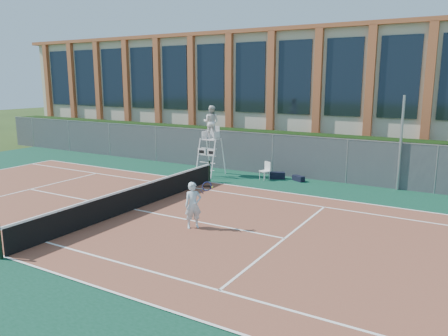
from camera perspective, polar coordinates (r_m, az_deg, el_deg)
The scene contains 13 objects.
ground at distance 17.71m, azimuth -11.65°, elevation -5.41°, with size 120.00×120.00×0.00m, color #233814.
apron at distance 18.42m, azimuth -9.58°, elevation -4.65°, with size 36.00×20.00×0.01m, color #0C3622.
tennis_court at distance 17.70m, azimuth -11.66°, elevation -5.35°, with size 23.77×10.97×0.02m, color brown.
tennis_net at distance 17.56m, azimuth -11.72°, elevation -3.73°, with size 0.10×11.30×1.10m.
fence at distance 24.52m, azimuth 2.07°, elevation 2.14°, with size 40.00×0.06×2.20m, color #595E60, non-canonical shape.
hedge at distance 25.57m, azimuth 3.35°, elevation 2.51°, with size 40.00×1.40×2.20m, color black.
building at distance 32.56m, azimuth 9.88°, elevation 9.66°, with size 45.00×10.60×8.22m.
steel_pole at distance 21.62m, azimuth 22.08°, elevation 2.99°, with size 0.12×0.12×4.39m, color #9EA0A5.
umpire_chair at distance 23.20m, azimuth -1.70°, elevation 5.76°, with size 1.06×1.63×3.78m.
plastic_chair at distance 22.52m, azimuth 5.51°, elevation -0.15°, with size 0.57×0.57×0.93m.
sports_bag_near at distance 22.85m, azimuth 6.92°, elevation -0.97°, with size 0.82×0.33×0.35m, color black.
sports_bag_far at distance 22.50m, azimuth 9.69°, elevation -1.34°, with size 0.68×0.30×0.27m, color black.
tennis_player at distance 15.06m, azimuth -4.03°, elevation -4.85°, with size 0.96×0.78×1.63m.
Camera 1 is at (11.46, -12.52, 5.06)m, focal length 35.00 mm.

